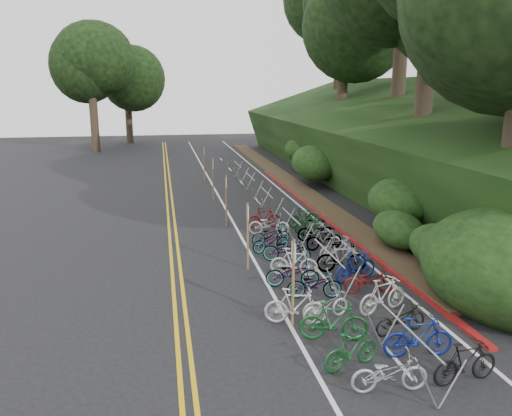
% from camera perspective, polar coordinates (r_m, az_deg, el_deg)
% --- Properties ---
extents(ground, '(120.00, 120.00, 0.00)m').
position_cam_1_polar(ground, '(13.91, 0.18, -14.27)').
color(ground, black).
rests_on(ground, ground).
extents(road_markings, '(7.47, 80.00, 0.01)m').
position_cam_1_polar(road_markings, '(23.29, -3.00, -2.62)').
color(road_markings, gold).
rests_on(road_markings, ground).
extents(red_curb, '(0.25, 28.00, 0.10)m').
position_cam_1_polar(red_curb, '(26.19, 7.47, -0.79)').
color(red_curb, maroon).
rests_on(red_curb, ground).
extents(embankment, '(14.30, 48.14, 9.11)m').
position_cam_1_polar(embankment, '(34.89, 15.44, 6.63)').
color(embankment, black).
rests_on(embankment, ground).
extents(bike_rack_front, '(1.11, 2.92, 1.11)m').
position_cam_1_polar(bike_rack_front, '(12.39, 17.11, -14.39)').
color(bike_rack_front, '#9FA0A1').
rests_on(bike_rack_front, ground).
extents(bike_racks_rest, '(1.14, 23.00, 1.17)m').
position_cam_1_polar(bike_racks_rest, '(26.25, 1.23, 1.17)').
color(bike_racks_rest, '#9FA0A1').
rests_on(bike_racks_rest, ground).
extents(signpost_near, '(0.08, 0.40, 2.50)m').
position_cam_1_polar(signpost_near, '(13.92, 4.28, -7.82)').
color(signpost_near, brown).
rests_on(signpost_near, ground).
extents(signposts_rest, '(0.08, 18.40, 2.50)m').
position_cam_1_polar(signposts_rest, '(26.73, -4.25, 2.61)').
color(signposts_rest, brown).
rests_on(signposts_rest, ground).
extents(bike_front, '(0.95, 1.85, 1.07)m').
position_cam_1_polar(bike_front, '(14.30, 4.54, -11.12)').
color(bike_front, beige).
rests_on(bike_front, ground).
extents(bike_valet, '(3.32, 15.10, 1.09)m').
position_cam_1_polar(bike_valet, '(17.53, 7.70, -6.61)').
color(bike_valet, '#9E9EA3').
rests_on(bike_valet, ground).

